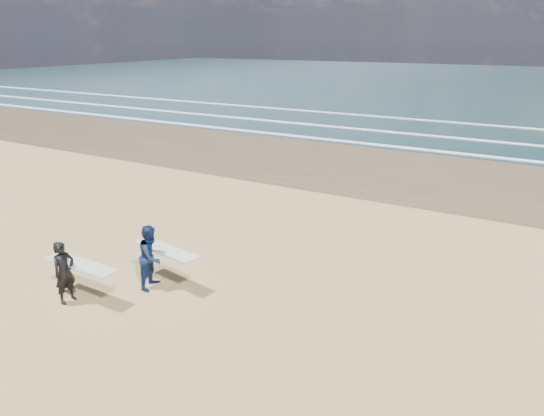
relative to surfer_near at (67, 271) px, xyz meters
The scene contains 2 objects.
surfer_near is the anchor object (origin of this frame).
surfer_far 2.18m from the surfer_near, 51.27° to the left, with size 2.25×1.27×1.79m.
Camera 1 is at (9.56, -6.87, 6.56)m, focal length 32.00 mm.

